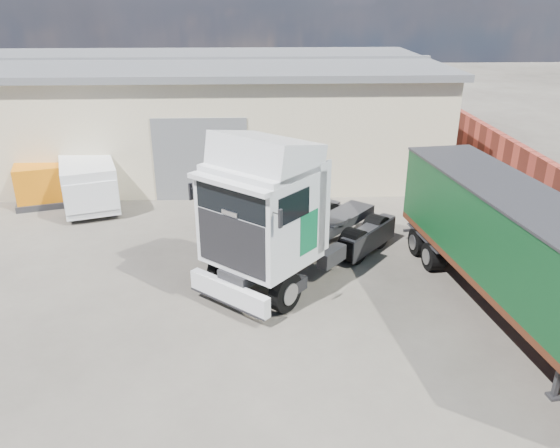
{
  "coord_description": "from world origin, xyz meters",
  "views": [
    {
      "loc": [
        0.44,
        -12.64,
        8.37
      ],
      "look_at": [
        1.1,
        3.0,
        1.73
      ],
      "focal_mm": 35.0,
      "sensor_mm": 36.0,
      "label": 1
    }
  ],
  "objects_px": {
    "panel_van": "(88,181)",
    "orange_skip": "(50,186)",
    "tractor_unit": "(281,220)",
    "box_trailer": "(516,245)"
  },
  "relations": [
    {
      "from": "box_trailer",
      "to": "orange_skip",
      "type": "height_order",
      "value": "box_trailer"
    },
    {
      "from": "box_trailer",
      "to": "orange_skip",
      "type": "relative_size",
      "value": 3.36
    },
    {
      "from": "tractor_unit",
      "to": "orange_skip",
      "type": "xyz_separation_m",
      "value": [
        -9.55,
        7.26,
        -1.3
      ]
    },
    {
      "from": "tractor_unit",
      "to": "panel_van",
      "type": "xyz_separation_m",
      "value": [
        -7.86,
        7.06,
        -1.0
      ]
    },
    {
      "from": "box_trailer",
      "to": "panel_van",
      "type": "height_order",
      "value": "box_trailer"
    },
    {
      "from": "tractor_unit",
      "to": "panel_van",
      "type": "height_order",
      "value": "tractor_unit"
    },
    {
      "from": "panel_van",
      "to": "orange_skip",
      "type": "bearing_deg",
      "value": 154.41
    },
    {
      "from": "panel_van",
      "to": "box_trailer",
      "type": "bearing_deg",
      "value": -52.15
    },
    {
      "from": "panel_van",
      "to": "orange_skip",
      "type": "xyz_separation_m",
      "value": [
        -1.69,
        0.2,
        -0.3
      ]
    },
    {
      "from": "panel_van",
      "to": "orange_skip",
      "type": "distance_m",
      "value": 1.73
    }
  ]
}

